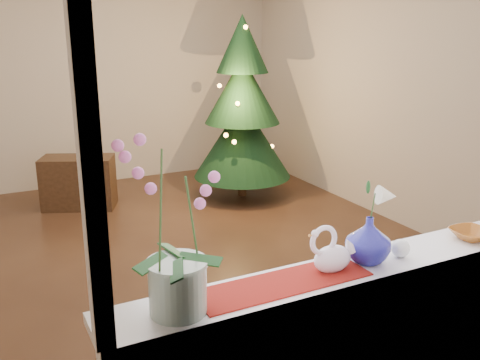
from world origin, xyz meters
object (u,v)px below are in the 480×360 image
object	(u,v)px
swan	(333,249)
side_table	(79,182)
paperweight	(401,248)
orchid_pot	(175,226)
xmas_tree	(242,108)
blue_vase	(369,237)
amber_dish	(471,235)

from	to	relation	value
swan	side_table	size ratio (longest dim) A/B	0.31
paperweight	orchid_pot	bearing A→B (deg)	179.90
swan	orchid_pot	bearing A→B (deg)	171.09
xmas_tree	side_table	world-z (taller)	xmas_tree
blue_vase	xmas_tree	size ratio (longest dim) A/B	0.11
amber_dish	xmas_tree	distance (m)	3.67
swan	blue_vase	size ratio (longest dim) A/B	1.00
amber_dish	swan	bearing A→B (deg)	178.60
amber_dish	side_table	distance (m)	4.20
paperweight	xmas_tree	world-z (taller)	xmas_tree
amber_dish	paperweight	bearing A→B (deg)	-179.51
paperweight	xmas_tree	xyz separation A→B (m)	(1.12, 3.61, 0.03)
blue_vase	side_table	bearing A→B (deg)	96.49
orchid_pot	paperweight	size ratio (longest dim) A/B	8.01
orchid_pot	swan	bearing A→B (deg)	1.80
swan	blue_vase	world-z (taller)	blue_vase
side_table	swan	bearing A→B (deg)	-62.00
swan	amber_dish	xyz separation A→B (m)	(0.77, -0.02, -0.08)
orchid_pot	blue_vase	distance (m)	0.86
orchid_pot	xmas_tree	size ratio (longest dim) A/B	0.32
amber_dish	xmas_tree	xyz separation A→B (m)	(0.69, 3.61, 0.05)
xmas_tree	side_table	distance (m)	1.91
swan	xmas_tree	bearing A→B (deg)	57.27
xmas_tree	paperweight	bearing A→B (deg)	-107.17
swan	paperweight	world-z (taller)	swan
swan	paperweight	xyz separation A→B (m)	(0.34, -0.02, -0.06)
paperweight	blue_vase	bearing A→B (deg)	170.55
orchid_pot	amber_dish	world-z (taller)	orchid_pot
orchid_pot	side_table	world-z (taller)	orchid_pot
xmas_tree	swan	bearing A→B (deg)	-112.02
blue_vase	xmas_tree	distance (m)	3.81
side_table	orchid_pot	bearing A→B (deg)	-71.36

